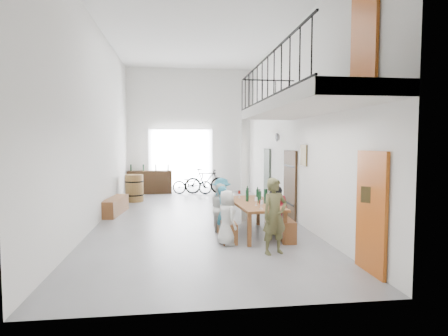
{
  "coord_description": "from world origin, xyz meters",
  "views": [
    {
      "loc": [
        -0.58,
        -10.83,
        2.25
      ],
      "look_at": [
        0.73,
        -0.5,
        1.52
      ],
      "focal_mm": 30.0,
      "sensor_mm": 36.0,
      "label": 1
    }
  ],
  "objects": [
    {
      "name": "floor",
      "position": [
        0.0,
        0.0,
        0.0
      ],
      "size": [
        12.0,
        12.0,
        0.0
      ],
      "primitive_type": "plane",
      "color": "slate",
      "rests_on": "ground"
    },
    {
      "name": "guest_right_a",
      "position": [
        1.82,
        -2.55,
        0.51
      ],
      "size": [
        0.27,
        0.61,
        1.03
      ],
      "primitive_type": "imported",
      "rotation": [
        0.0,
        0.0,
        -1.6
      ],
      "color": "#A81C2B",
      "rests_on": "ground"
    },
    {
      "name": "guest_left_a",
      "position": [
        0.49,
        -2.85,
        0.6
      ],
      "size": [
        0.55,
        0.68,
        1.2
      ],
      "primitive_type": "imported",
      "rotation": [
        0.0,
        0.0,
        1.9
      ],
      "color": "beige",
      "rests_on": "ground"
    },
    {
      "name": "oak_barrel",
      "position": [
        -2.18,
        3.51,
        0.51
      ],
      "size": [
        0.69,
        0.69,
        1.01
      ],
      "color": "brown",
      "rests_on": "ground"
    },
    {
      "name": "side_bench",
      "position": [
        -2.5,
        1.07,
        0.25
      ],
      "size": [
        0.61,
        1.85,
        0.51
      ],
      "primitive_type": "cube",
      "rotation": [
        0.0,
        0.0,
        -0.12
      ],
      "color": "brown",
      "rests_on": "ground"
    },
    {
      "name": "bicycle_far",
      "position": [
        0.66,
        5.31,
        0.55
      ],
      "size": [
        1.82,
        0.53,
        1.09
      ],
      "primitive_type": "imported",
      "rotation": [
        0.0,
        0.0,
        1.58
      ],
      "color": "black",
      "rests_on": "ground"
    },
    {
      "name": "tasting_table",
      "position": [
        1.28,
        -2.02,
        0.71
      ],
      "size": [
        1.13,
        2.4,
        0.79
      ],
      "rotation": [
        0.0,
        0.0,
        0.08
      ],
      "color": "brown",
      "rests_on": "ground"
    },
    {
      "name": "guest_right_b",
      "position": [
        1.82,
        -1.98,
        0.59
      ],
      "size": [
        0.53,
        1.14,
        1.18
      ],
      "primitive_type": "imported",
      "rotation": [
        0.0,
        0.0,
        -1.74
      ],
      "color": "black",
      "rests_on": "ground"
    },
    {
      "name": "tableware",
      "position": [
        1.27,
        -2.0,
        0.93
      ],
      "size": [
        0.59,
        1.72,
        0.35
      ],
      "color": "#10321B",
      "rests_on": "tasting_table"
    },
    {
      "name": "bench_wall",
      "position": [
        1.9,
        -2.01,
        0.24
      ],
      "size": [
        0.33,
        2.12,
        0.49
      ],
      "primitive_type": "cube",
      "rotation": [
        0.0,
        0.0,
        -0.03
      ],
      "color": "brown",
      "rests_on": "ground"
    },
    {
      "name": "potted_plant",
      "position": [
        2.45,
        0.56,
        0.23
      ],
      "size": [
        0.51,
        0.47,
        0.47
      ],
      "primitive_type": "imported",
      "rotation": [
        0.0,
        0.0,
        0.31
      ],
      "color": "#17521B",
      "rests_on": "ground"
    },
    {
      "name": "host_standing",
      "position": [
        1.36,
        -3.62,
        0.77
      ],
      "size": [
        0.65,
        0.53,
        1.53
      ],
      "primitive_type": "imported",
      "rotation": [
        0.0,
        0.0,
        0.33
      ],
      "color": "brown",
      "rests_on": "ground"
    },
    {
      "name": "counter_bottles",
      "position": [
        -1.75,
        5.66,
        1.14
      ],
      "size": [
        1.65,
        0.11,
        0.28
      ],
      "color": "#10321B",
      "rests_on": "serving_counter"
    },
    {
      "name": "right_wall_decor",
      "position": [
        2.7,
        -1.87,
        1.74
      ],
      "size": [
        0.07,
        8.28,
        5.07
      ],
      "color": "#B04F17",
      "rests_on": "ground"
    },
    {
      "name": "bicycle_near",
      "position": [
        0.08,
        5.22,
        0.45
      ],
      "size": [
        1.79,
        0.91,
        0.9
      ],
      "primitive_type": "imported",
      "rotation": [
        0.0,
        0.0,
        1.38
      ],
      "color": "black",
      "rests_on": "ground"
    },
    {
      "name": "bench_inner",
      "position": [
        0.56,
        -1.98,
        0.22
      ],
      "size": [
        0.34,
        1.95,
        0.45
      ],
      "primitive_type": "cube",
      "rotation": [
        0.0,
        0.0,
        0.01
      ],
      "color": "brown",
      "rests_on": "ground"
    },
    {
      "name": "room_walls",
      "position": [
        0.0,
        0.0,
        3.55
      ],
      "size": [
        12.0,
        12.0,
        12.0
      ],
      "color": "white",
      "rests_on": "ground"
    },
    {
      "name": "guest_left_b",
      "position": [
        0.49,
        -2.27,
        0.61
      ],
      "size": [
        0.31,
        0.46,
        1.23
      ],
      "primitive_type": "imported",
      "rotation": [
        0.0,
        0.0,
        1.61
      ],
      "color": "#24657A",
      "rests_on": "ground"
    },
    {
      "name": "serving_counter",
      "position": [
        -1.75,
        5.65,
        0.5
      ],
      "size": [
        1.91,
        0.6,
        1.0
      ],
      "primitive_type": "cube",
      "rotation": [
        0.0,
        0.0,
        0.04
      ],
      "color": "#372513",
      "rests_on": "ground"
    },
    {
      "name": "gateway_portal",
      "position": [
        -0.4,
        5.94,
        1.4
      ],
      "size": [
        2.8,
        0.08,
        2.8
      ],
      "primitive_type": "cube",
      "color": "white",
      "rests_on": "ground"
    },
    {
      "name": "balcony",
      "position": [
        1.98,
        -3.13,
        2.96
      ],
      "size": [
        1.52,
        5.62,
        4.0
      ],
      "color": "white",
      "rests_on": "ground"
    },
    {
      "name": "guest_right_c",
      "position": [
        1.88,
        -1.31,
        0.53
      ],
      "size": [
        0.46,
        0.59,
        1.06
      ],
      "primitive_type": "imported",
      "rotation": [
        0.0,
        0.0,
        -1.3
      ],
      "color": "beige",
      "rests_on": "ground"
    },
    {
      "name": "guest_left_d",
      "position": [
        0.59,
        -1.08,
        0.65
      ],
      "size": [
        0.54,
        0.87,
        1.3
      ],
      "primitive_type": "imported",
      "rotation": [
        0.0,
        0.0,
        1.5
      ],
      "color": "#24657A",
      "rests_on": "ground"
    },
    {
      "name": "guest_left_c",
      "position": [
        0.49,
        -1.72,
        0.61
      ],
      "size": [
        0.63,
        0.71,
        1.23
      ],
      "primitive_type": "imported",
      "rotation": [
        0.0,
        0.0,
        1.89
      ],
      "color": "beige",
      "rests_on": "ground"
    }
  ]
}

